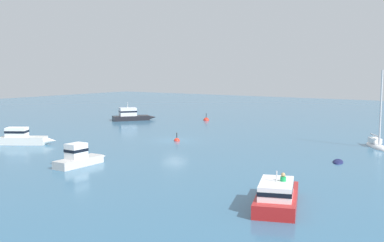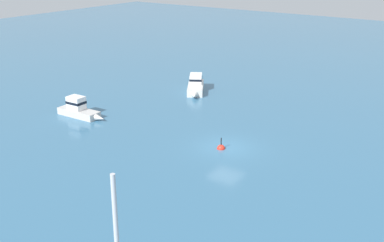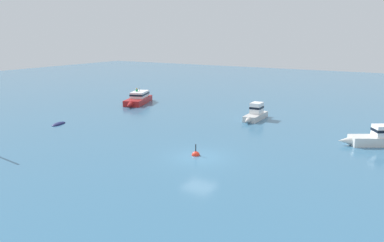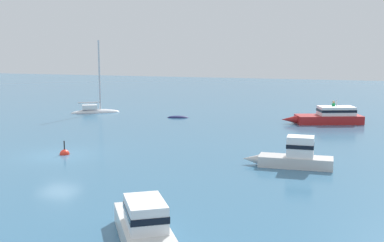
{
  "view_description": "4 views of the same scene",
  "coord_description": "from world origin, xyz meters",
  "views": [
    {
      "loc": [
        -30.0,
        40.83,
        7.83
      ],
      "look_at": [
        -5.72,
        5.05,
        2.97
      ],
      "focal_mm": 43.67,
      "sensor_mm": 36.0,
      "label": 1
    },
    {
      "loc": [
        -29.92,
        -17.74,
        14.77
      ],
      "look_at": [
        -1.58,
        2.21,
        2.23
      ],
      "focal_mm": 44.57,
      "sensor_mm": 36.0,
      "label": 2
    },
    {
      "loc": [
        14.85,
        -25.54,
        9.5
      ],
      "look_at": [
        -2.7,
        3.35,
        1.94
      ],
      "focal_mm": 36.87,
      "sensor_mm": 36.0,
      "label": 3
    },
    {
      "loc": [
        27.52,
        17.87,
        7.16
      ],
      "look_at": [
        -3.14,
        8.26,
        2.22
      ],
      "focal_mm": 46.03,
      "sensor_mm": 36.0,
      "label": 4
    }
  ],
  "objects": [
    {
      "name": "channel_buoy",
      "position": [
        -0.45,
        0.21,
        0.01
      ],
      "size": [
        0.65,
        0.65,
        1.24
      ],
      "color": "red",
      "rests_on": "ground"
    },
    {
      "name": "cabin_cruiser_1",
      "position": [
        -1.52,
        15.14,
        0.68
      ],
      "size": [
        1.55,
        5.37,
        1.88
      ],
      "rotation": [
        0.0,
        0.0,
        4.74
      ],
      "color": "silver",
      "rests_on": "ground"
    },
    {
      "name": "ground_plane",
      "position": [
        0.0,
        0.0,
        0.0
      ],
      "size": [
        160.0,
        160.0,
        0.0
      ],
      "primitive_type": "plane",
      "color": "teal"
    },
    {
      "name": "cabin_cruiser",
      "position": [
        11.52,
        10.95,
        0.69
      ],
      "size": [
        5.54,
        4.1,
        1.77
      ],
      "rotation": [
        0.0,
        0.0,
        3.7
      ],
      "color": "silver",
      "rests_on": "ground"
    }
  ]
}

